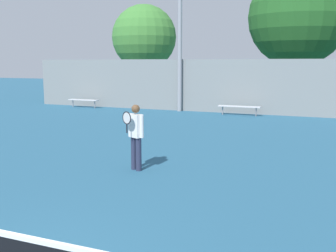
% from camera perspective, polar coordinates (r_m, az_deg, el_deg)
% --- Properties ---
extents(tennis_player, '(0.51, 0.49, 1.64)m').
position_cam_1_polar(tennis_player, '(9.66, -4.72, -1.12)').
color(tennis_player, '#282D47').
rests_on(tennis_player, ground_plane).
extents(bench_courtside_near, '(2.13, 0.40, 0.47)m').
position_cam_1_polar(bench_courtside_near, '(20.11, 10.30, 2.75)').
color(bench_courtside_near, silver).
rests_on(bench_courtside_near, ground_plane).
extents(bench_courtside_far, '(1.91, 0.40, 0.47)m').
position_cam_1_polar(bench_courtside_far, '(23.80, -12.15, 3.67)').
color(bench_courtside_far, silver).
rests_on(bench_courtside_far, ground_plane).
extents(back_fence, '(26.55, 0.06, 2.82)m').
position_cam_1_polar(back_fence, '(20.68, 12.19, 5.58)').
color(back_fence, gray).
rests_on(back_fence, ground_plane).
extents(tree_green_broad, '(6.43, 6.43, 8.79)m').
position_cam_1_polar(tree_green_broad, '(27.87, 18.35, 14.76)').
color(tree_green_broad, brown).
rests_on(tree_green_broad, ground_plane).
extents(tree_dark_dense, '(4.91, 4.91, 7.00)m').
position_cam_1_polar(tree_dark_dense, '(30.81, -3.47, 12.71)').
color(tree_dark_dense, brown).
rests_on(tree_dark_dense, ground_plane).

